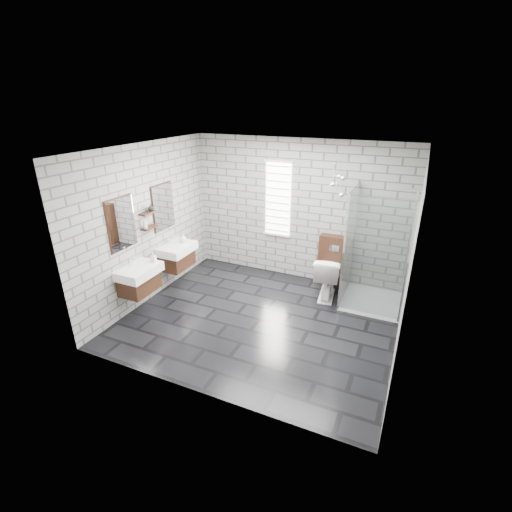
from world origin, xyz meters
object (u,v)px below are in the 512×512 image
Objects in this scene: shower_enclosure at (368,279)px; toilet at (327,276)px; vanity_right at (175,249)px; cistern_panel at (334,261)px; vanity_left at (137,272)px.

shower_enclosure reaches higher than toilet.
vanity_right reaches higher than cistern_panel.
toilet is at bearing -90.00° from cistern_panel.
vanity_left is at bearing -152.35° from shower_enclosure.
cistern_panel is 0.49× the size of shower_enclosure.
shower_enclosure is 0.71m from toilet.
cistern_panel is at bearing 24.85° from vanity_right.
toilet is (0.00, -0.49, -0.10)m from cistern_panel.
toilet is at bearing 33.80° from vanity_left.
vanity_right is 3.50m from shower_enclosure.
cistern_panel is (2.71, 1.25, -0.26)m from vanity_right.
vanity_left reaches higher than cistern_panel.
cistern_panel reaches higher than toilet.
vanity_right is 2.84m from toilet.
vanity_right is 1.97× the size of toilet.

